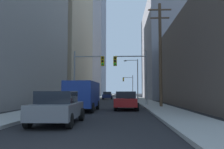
{
  "coord_description": "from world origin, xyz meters",
  "views": [
    {
      "loc": [
        1.48,
        -3.91,
        1.49
      ],
      "look_at": [
        0.0,
        25.9,
        3.71
      ],
      "focal_mm": 37.48,
      "sensor_mm": 36.0,
      "label": 1
    }
  ],
  "objects": [
    {
      "name": "traffic_signal_near_left",
      "position": [
        -2.52,
        21.62,
        4.02
      ],
      "size": [
        3.41,
        0.44,
        6.0
      ],
      "color": "gray",
      "rests_on": "ground"
    },
    {
      "name": "sedan_red",
      "position": [
        1.69,
        15.78,
        0.77
      ],
      "size": [
        1.95,
        4.26,
        1.52
      ],
      "color": "maroon",
      "rests_on": "ground"
    },
    {
      "name": "sedan_navy",
      "position": [
        -1.81,
        43.48,
        0.77
      ],
      "size": [
        1.95,
        4.2,
        1.52
      ],
      "color": "#141E4C",
      "rests_on": "ground"
    },
    {
      "name": "traffic_signal_near_right",
      "position": [
        2.4,
        21.62,
        4.04
      ],
      "size": [
        3.69,
        0.44,
        6.0
      ],
      "color": "gray",
      "rests_on": "ground"
    },
    {
      "name": "building_left_mid_office",
      "position": [
        -14.42,
        46.47,
        14.08
      ],
      "size": [
        14.82,
        25.66,
        28.16
      ],
      "primitive_type": "cube",
      "color": "tan",
      "rests_on": "ground"
    },
    {
      "name": "sidewalk_left",
      "position": [
        -4.69,
        50.0,
        0.07
      ],
      "size": [
        2.65,
        160.0,
        0.15
      ],
      "primitive_type": "cube",
      "color": "#9E9E99",
      "rests_on": "ground"
    },
    {
      "name": "traffic_signal_far_right",
      "position": [
        2.8,
        59.64,
        3.99
      ],
      "size": [
        2.82,
        0.44,
        6.0
      ],
      "color": "gray",
      "rests_on": "ground"
    },
    {
      "name": "sidewalk_right",
      "position": [
        4.69,
        50.0,
        0.07
      ],
      "size": [
        2.65,
        160.0,
        0.15
      ],
      "primitive_type": "cube",
      "color": "#9E9E99",
      "rests_on": "ground"
    },
    {
      "name": "building_right_mid_block",
      "position": [
        14.52,
        46.41,
        9.87
      ],
      "size": [
        16.58,
        22.0,
        19.73
      ],
      "primitive_type": "cube",
      "color": "#93939E",
      "rests_on": "ground"
    },
    {
      "name": "utility_pole_right",
      "position": [
        4.95,
        18.07,
        5.24
      ],
      "size": [
        2.2,
        0.28,
        9.92
      ],
      "color": "brown",
      "rests_on": "ground"
    },
    {
      "name": "sedan_grey",
      "position": [
        -1.57,
        6.86,
        0.77
      ],
      "size": [
        1.96,
        4.27,
        1.52
      ],
      "color": "slate",
      "rests_on": "ground"
    },
    {
      "name": "street_lamp_right",
      "position": [
        3.63,
        38.91,
        4.57
      ],
      "size": [
        2.64,
        0.32,
        7.5
      ],
      "color": "gray",
      "rests_on": "ground"
    },
    {
      "name": "cargo_van_blue",
      "position": [
        -1.69,
        14.24,
        1.29
      ],
      "size": [
        2.16,
        5.24,
        2.26
      ],
      "color": "navy",
      "rests_on": "ground"
    },
    {
      "name": "building_left_far_tower",
      "position": [
        -14.78,
        87.14,
        26.12
      ],
      "size": [
        17.1,
        22.37,
        52.23
      ],
      "primitive_type": "cube",
      "color": "#93939E",
      "rests_on": "ground"
    },
    {
      "name": "sedan_white",
      "position": [
        1.59,
        27.14,
        0.77
      ],
      "size": [
        1.95,
        4.22,
        1.52
      ],
      "color": "white",
      "rests_on": "ground"
    }
  ]
}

